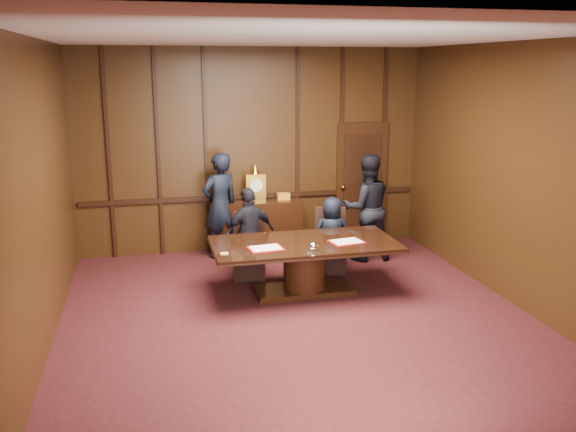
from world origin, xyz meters
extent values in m
plane|color=#330E0E|center=(0.00, 0.00, 0.00)|extent=(7.00, 7.00, 0.00)
plane|color=silver|center=(0.00, 0.00, 3.50)|extent=(7.00, 7.00, 0.00)
cube|color=black|center=(0.00, 3.50, 1.75)|extent=(6.00, 0.04, 3.50)
cube|color=black|center=(0.00, -3.50, 1.75)|extent=(6.00, 0.04, 3.50)
cube|color=black|center=(-3.00, 0.00, 1.75)|extent=(0.04, 7.00, 3.50)
cube|color=black|center=(3.00, 0.00, 1.75)|extent=(0.04, 7.00, 3.50)
cube|color=black|center=(0.00, 3.47, 0.95)|extent=(5.90, 0.05, 0.08)
cube|color=black|center=(2.00, 3.46, 1.10)|extent=(0.95, 0.06, 2.20)
sphere|color=gold|center=(1.63, 3.39, 1.05)|extent=(0.08, 0.08, 0.08)
cube|color=black|center=(0.00, 3.26, 0.45)|extent=(1.60, 0.45, 0.90)
cube|color=black|center=(-0.70, 3.26, 0.03)|extent=(0.12, 0.40, 0.06)
cube|color=black|center=(0.70, 3.26, 0.03)|extent=(0.12, 0.40, 0.06)
cube|color=gold|center=(0.00, 3.26, 1.14)|extent=(0.34, 0.18, 0.48)
cylinder|color=white|center=(0.00, 3.16, 1.20)|extent=(0.22, 0.03, 0.22)
cone|color=gold|center=(0.00, 3.26, 1.46)|extent=(0.14, 0.14, 0.16)
cube|color=black|center=(-0.55, 3.28, 1.01)|extent=(0.18, 0.04, 0.22)
cube|color=orange|center=(0.50, 3.28, 0.96)|extent=(0.22, 0.12, 0.12)
cube|color=black|center=(0.31, 1.10, 0.04)|extent=(1.40, 0.60, 0.08)
cylinder|color=black|center=(0.31, 1.10, 0.39)|extent=(0.60, 0.60, 0.62)
cube|color=black|center=(0.31, 1.10, 0.71)|extent=(2.62, 1.32, 0.02)
cube|color=black|center=(0.31, 1.10, 0.73)|extent=(2.60, 1.30, 0.06)
cube|color=#AD1010|center=(-0.29, 0.90, 0.77)|extent=(0.49, 0.38, 0.01)
cube|color=white|center=(-0.29, 0.90, 0.78)|extent=(0.43, 0.32, 0.01)
cube|color=#AD1010|center=(0.89, 0.95, 0.77)|extent=(0.51, 0.40, 0.01)
cube|color=white|center=(0.89, 0.95, 0.78)|extent=(0.44, 0.34, 0.01)
cube|color=white|center=(0.31, 0.65, 0.77)|extent=(0.20, 0.14, 0.01)
ellipsoid|color=white|center=(0.31, 0.65, 0.82)|extent=(0.13, 0.13, 0.10)
cube|color=#DAD16A|center=(-0.87, 0.79, 0.77)|extent=(0.11, 0.08, 0.01)
cube|color=black|center=(-0.34, 1.95, 0.23)|extent=(0.56, 0.56, 0.46)
cube|color=black|center=(-0.30, 2.16, 0.72)|extent=(0.48, 0.14, 0.55)
cylinder|color=black|center=(-0.54, 1.75, 0.12)|extent=(0.04, 0.04, 0.23)
cylinder|color=black|center=(-0.14, 2.15, 0.12)|extent=(0.04, 0.04, 0.23)
cube|color=black|center=(0.96, 1.95, 0.23)|extent=(0.58, 0.58, 0.46)
cube|color=black|center=(1.01, 2.15, 0.72)|extent=(0.48, 0.18, 0.55)
cylinder|color=black|center=(0.76, 1.75, 0.12)|extent=(0.04, 0.04, 0.23)
cylinder|color=black|center=(1.16, 2.15, 0.12)|extent=(0.04, 0.04, 0.23)
imported|color=black|center=(-0.34, 1.90, 0.71)|extent=(0.90, 0.60, 1.42)
imported|color=black|center=(0.96, 1.90, 0.60)|extent=(0.61, 0.42, 1.21)
imported|color=black|center=(-0.63, 3.10, 0.90)|extent=(0.77, 0.65, 1.79)
imported|color=black|center=(1.71, 2.40, 0.89)|extent=(0.89, 0.70, 1.79)
camera|label=1|loc=(-1.80, -6.88, 3.17)|focal=38.00mm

